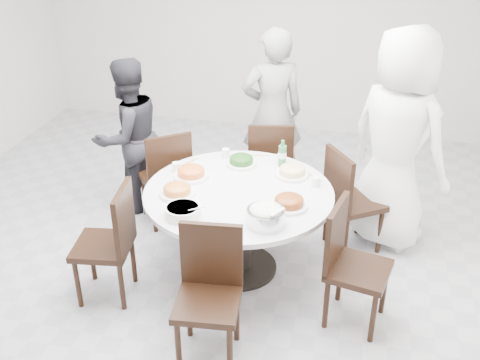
% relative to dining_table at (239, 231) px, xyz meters
% --- Properties ---
extents(floor, '(6.00, 6.00, 0.01)m').
position_rel_dining_table_xyz_m(floor, '(-0.28, 0.17, -0.38)').
color(floor, '#A3A3A8').
rests_on(floor, ground).
extents(wall_back, '(6.00, 0.01, 2.80)m').
position_rel_dining_table_xyz_m(wall_back, '(-0.28, 3.17, 1.02)').
color(wall_back, beige).
rests_on(wall_back, ground).
extents(dining_table, '(1.50, 1.50, 0.75)m').
position_rel_dining_table_xyz_m(dining_table, '(0.00, 0.00, 0.00)').
color(dining_table, silver).
rests_on(dining_table, floor).
extents(chair_ne, '(0.58, 0.58, 0.95)m').
position_rel_dining_table_xyz_m(chair_ne, '(0.91, 0.54, 0.10)').
color(chair_ne, black).
rests_on(chair_ne, floor).
extents(chair_n, '(0.49, 0.49, 0.95)m').
position_rel_dining_table_xyz_m(chair_n, '(0.06, 1.08, 0.10)').
color(chair_n, black).
rests_on(chair_n, floor).
extents(chair_nw, '(0.59, 0.59, 0.95)m').
position_rel_dining_table_xyz_m(chair_nw, '(-0.85, 0.62, 0.10)').
color(chair_nw, black).
rests_on(chair_nw, floor).
extents(chair_sw, '(0.47, 0.47, 0.95)m').
position_rel_dining_table_xyz_m(chair_sw, '(-0.93, -0.55, 0.10)').
color(chair_sw, black).
rests_on(chair_sw, floor).
extents(chair_s, '(0.46, 0.46, 0.95)m').
position_rel_dining_table_xyz_m(chair_s, '(0.02, -1.01, 0.10)').
color(chair_s, black).
rests_on(chair_s, floor).
extents(chair_se, '(0.50, 0.50, 0.95)m').
position_rel_dining_table_xyz_m(chair_se, '(0.98, -0.43, 0.10)').
color(chair_se, black).
rests_on(chair_se, floor).
extents(diner_right, '(1.13, 1.06, 1.94)m').
position_rel_dining_table_xyz_m(diner_right, '(1.20, 0.76, 0.59)').
color(diner_right, white).
rests_on(diner_right, floor).
extents(diner_middle, '(0.73, 0.61, 1.71)m').
position_rel_dining_table_xyz_m(diner_middle, '(0.01, 1.45, 0.48)').
color(diner_middle, black).
rests_on(diner_middle, floor).
extents(diner_left, '(0.88, 0.93, 1.52)m').
position_rel_dining_table_xyz_m(diner_left, '(-1.25, 0.79, 0.38)').
color(diner_left, black).
rests_on(diner_left, floor).
extents(dish_greens, '(0.26, 0.26, 0.07)m').
position_rel_dining_table_xyz_m(dish_greens, '(-0.08, 0.45, 0.41)').
color(dish_greens, white).
rests_on(dish_greens, dining_table).
extents(dish_pale, '(0.27, 0.27, 0.07)m').
position_rel_dining_table_xyz_m(dish_pale, '(0.37, 0.35, 0.41)').
color(dish_pale, white).
rests_on(dish_pale, dining_table).
extents(dish_orange, '(0.29, 0.29, 0.08)m').
position_rel_dining_table_xyz_m(dish_orange, '(-0.43, 0.14, 0.41)').
color(dish_orange, white).
rests_on(dish_orange, dining_table).
extents(dish_redbrown, '(0.28, 0.28, 0.07)m').
position_rel_dining_table_xyz_m(dish_redbrown, '(0.42, -0.16, 0.41)').
color(dish_redbrown, white).
rests_on(dish_redbrown, dining_table).
extents(dish_tofu, '(0.27, 0.27, 0.07)m').
position_rel_dining_table_xyz_m(dish_tofu, '(-0.45, -0.17, 0.41)').
color(dish_tofu, white).
rests_on(dish_tofu, dining_table).
extents(rice_bowl, '(0.28, 0.28, 0.12)m').
position_rel_dining_table_xyz_m(rice_bowl, '(0.30, -0.43, 0.43)').
color(rice_bowl, silver).
rests_on(rice_bowl, dining_table).
extents(soup_bowl, '(0.26, 0.26, 0.08)m').
position_rel_dining_table_xyz_m(soup_bowl, '(-0.31, -0.46, 0.42)').
color(soup_bowl, white).
rests_on(soup_bowl, dining_table).
extents(beverage_bottle, '(0.07, 0.07, 0.24)m').
position_rel_dining_table_xyz_m(beverage_bottle, '(0.26, 0.51, 0.49)').
color(beverage_bottle, '#2C703A').
rests_on(beverage_bottle, dining_table).
extents(tea_cups, '(0.07, 0.07, 0.08)m').
position_rel_dining_table_xyz_m(tea_cups, '(-0.04, 0.64, 0.42)').
color(tea_cups, white).
rests_on(tea_cups, dining_table).
extents(chopsticks, '(0.24, 0.04, 0.01)m').
position_rel_dining_table_xyz_m(chopsticks, '(-0.03, 0.68, 0.38)').
color(chopsticks, tan).
rests_on(chopsticks, dining_table).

